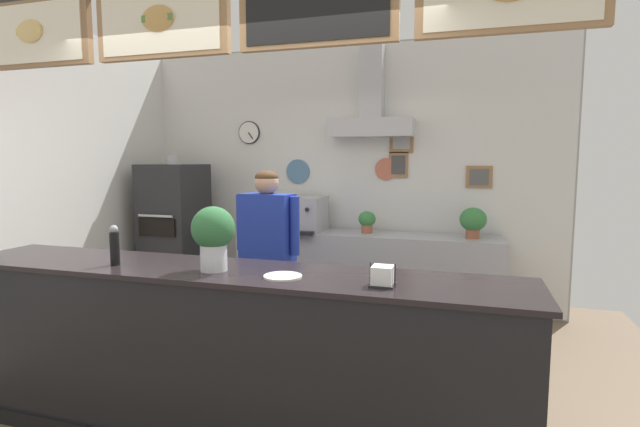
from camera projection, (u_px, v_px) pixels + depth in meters
name	position (u px, v px, depth m)	size (l,w,h in m)	color
ground_plane	(252.00, 404.00, 3.33)	(6.17, 6.17, 0.00)	brown
back_wall_assembly	(342.00, 169.00, 5.44)	(4.88, 2.84, 2.98)	#9E9E99
service_counter	(223.00, 353.00, 2.90)	(3.57, 0.63, 1.05)	black
back_prep_counter	(366.00, 274.00, 5.24)	(2.85, 0.53, 0.90)	#A3A5AD
pizza_oven	(175.00, 234.00, 5.61)	(0.61, 0.70, 1.74)	#232326
shop_worker	(268.00, 257.00, 4.10)	(0.61, 0.28, 1.60)	#232328
espresso_machine	(301.00, 214.00, 5.36)	(0.50, 0.57, 0.39)	#A3A5AD
potted_oregano	(367.00, 221.00, 5.21)	(0.19, 0.19, 0.24)	#9E563D
potted_basil	(266.00, 218.00, 5.53)	(0.20, 0.20, 0.23)	#9E563D
potted_rosemary	(473.00, 221.00, 4.85)	(0.27, 0.27, 0.31)	#9E563D
condiment_plate	(283.00, 276.00, 2.63)	(0.21, 0.21, 0.01)	white
pepper_grinder	(115.00, 245.00, 2.93)	(0.06, 0.06, 0.25)	black
napkin_holder	(383.00, 277.00, 2.46)	(0.13, 0.13, 0.12)	#262628
basil_vase	(213.00, 235.00, 2.77)	(0.25, 0.25, 0.38)	silver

